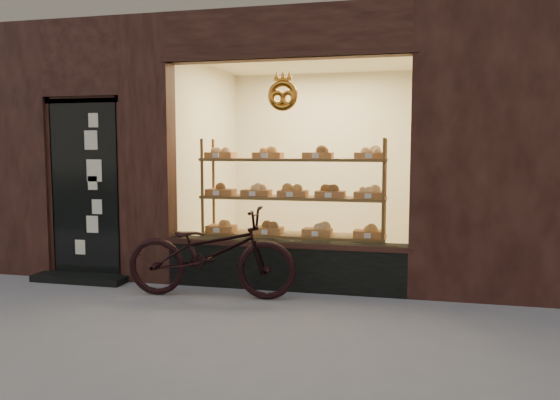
# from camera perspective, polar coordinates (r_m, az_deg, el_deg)

# --- Properties ---
(ground) EXTENTS (90.00, 90.00, 0.00)m
(ground) POSITION_cam_1_polar(r_m,az_deg,el_deg) (4.47, -11.70, -15.47)
(ground) COLOR slate
(display_shelf) EXTENTS (2.20, 0.45, 1.70)m
(display_shelf) POSITION_cam_1_polar(r_m,az_deg,el_deg) (6.50, 1.34, -0.92)
(display_shelf) COLOR brown
(display_shelf) RESTS_ON ground
(bicycle) EXTENTS (1.88, 0.78, 0.96)m
(bicycle) POSITION_cam_1_polar(r_m,az_deg,el_deg) (5.87, -7.25, -5.45)
(bicycle) COLOR black
(bicycle) RESTS_ON ground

